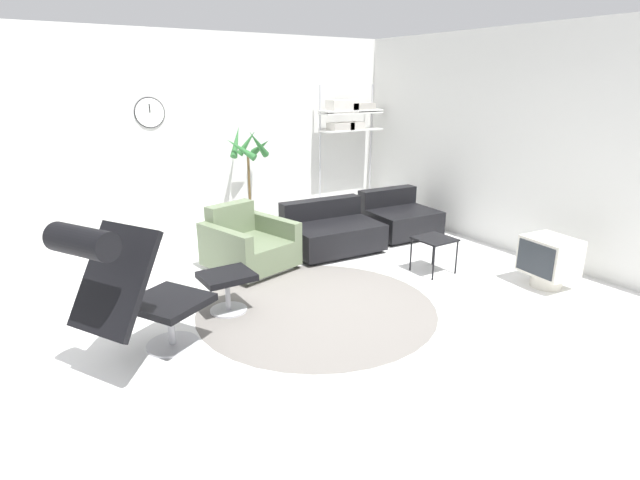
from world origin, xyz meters
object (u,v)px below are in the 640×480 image
couch_second (398,219)px  crt_television (549,260)px  lounge_chair (127,280)px  couch_low (331,233)px  ottoman (227,283)px  shelf_unit (349,116)px  armchair_red (248,247)px  side_table (434,242)px  potted_plant (250,190)px

couch_second → crt_television: couch_second is taller
crt_television → lounge_chair: bearing=85.6°
couch_low → ottoman: bearing=31.6°
crt_television → shelf_unit: bearing=6.6°
couch_low → armchair_red: bearing=4.9°
lounge_chair → shelf_unit: shelf_unit is taller
ottoman → couch_second: couch_second is taller
lounge_chair → crt_television: size_ratio=2.20×
side_table → armchair_red: bearing=143.7°
ottoman → armchair_red: armchair_red is taller
couch_second → potted_plant: size_ratio=0.63×
lounge_chair → couch_low: lounge_chair is taller
couch_low → side_table: size_ratio=2.92×
side_table → potted_plant: size_ratio=0.27×
armchair_red → potted_plant: bearing=-131.0°
ottoman → shelf_unit: bearing=36.9°
lounge_chair → crt_television: 4.26m
couch_low → crt_television: couch_low is taller
potted_plant → couch_second: bearing=-34.5°
couch_second → potted_plant: (-1.77, 1.22, 0.41)m
ottoman → side_table: (2.44, -0.33, 0.07)m
lounge_chair → couch_second: bearing=82.3°
lounge_chair → side_table: size_ratio=2.96×
armchair_red → couch_second: (2.43, 0.07, -0.03)m
side_table → shelf_unit: size_ratio=0.20×
shelf_unit → crt_television: bearing=-89.5°
ottoman → shelf_unit: 4.13m
ottoman → couch_low: size_ratio=0.40×
ottoman → couch_low: couch_low is taller
couch_second → lounge_chair: bearing=25.2°
ottoman → couch_second: size_ratio=0.49×
lounge_chair → ottoman: size_ratio=2.53×
ottoman → crt_television: 3.43m
side_table → crt_television: 1.23m
armchair_red → couch_second: 2.43m
couch_second → side_table: (-0.66, -1.36, 0.13)m
lounge_chair → couch_second: (4.10, 1.58, -0.50)m
couch_low → shelf_unit: bearing=-128.3°
potted_plant → couch_low: bearing=-66.3°
side_table → couch_low: bearing=112.9°
crt_television → potted_plant: (-1.84, 3.57, 0.34)m
crt_television → potted_plant: size_ratio=0.36×
lounge_chair → couch_second: 4.43m
armchair_red → side_table: armchair_red is taller
lounge_chair → side_table: (3.44, 0.22, -0.37)m
shelf_unit → lounge_chair: bearing=-145.0°
ottoman → potted_plant: potted_plant is taller
couch_low → potted_plant: 1.45m
couch_second → potted_plant: 2.19m
couch_low → side_table: bearing=117.0°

